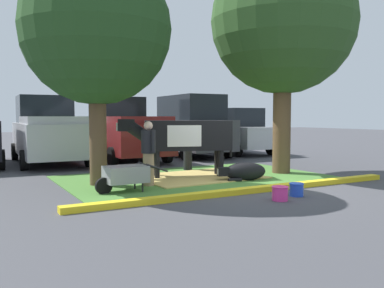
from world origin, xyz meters
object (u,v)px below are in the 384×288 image
at_px(person_handler, 148,152).
at_px(bucket_pink, 280,193).
at_px(shade_tree_left, 96,30).
at_px(sedan_silver, 236,131).
at_px(cow_holstein, 184,136).
at_px(pickup_truck_black, 48,132).
at_px(suv_dark_grey, 190,126).
at_px(person_visitor_near, 188,144).
at_px(pickup_truck_maroon, 124,131).
at_px(wheelbarrow, 125,175).
at_px(calf_lying, 244,172).
at_px(bucket_blue, 296,189).
at_px(shade_tree_right, 283,23).

bearing_deg(person_handler, bucket_pink, -60.32).
bearing_deg(shade_tree_left, sedan_silver, 35.16).
height_order(cow_holstein, pickup_truck_black, pickup_truck_black).
distance_m(pickup_truck_black, suv_dark_grey, 5.66).
relative_size(person_visitor_near, pickup_truck_black, 0.28).
height_order(cow_holstein, pickup_truck_maroon, pickup_truck_maroon).
xyz_separation_m(shade_tree_left, wheelbarrow, (0.23, -1.20, -3.29)).
distance_m(calf_lying, pickup_truck_black, 7.73).
bearing_deg(bucket_pink, suv_dark_grey, 72.01).
xyz_separation_m(person_handler, wheelbarrow, (-0.77, -0.49, -0.44)).
distance_m(person_handler, bucket_blue, 3.50).
height_order(shade_tree_left, bucket_pink, shade_tree_left).
xyz_separation_m(cow_holstein, bucket_pink, (0.20, -3.67, -0.98)).
bearing_deg(pickup_truck_maroon, cow_holstein, -92.16).
bearing_deg(person_visitor_near, person_handler, -136.21).
bearing_deg(sedan_silver, cow_holstein, -135.43).
distance_m(cow_holstein, bucket_blue, 3.71).
relative_size(shade_tree_left, pickup_truck_maroon, 1.00).
bearing_deg(wheelbarrow, bucket_pink, -44.40).
xyz_separation_m(person_visitor_near, bucket_blue, (0.01, -4.74, -0.67)).
relative_size(person_visitor_near, bucket_pink, 4.57).
bearing_deg(pickup_truck_maroon, calf_lying, -82.55).
bearing_deg(wheelbarrow, shade_tree_left, 100.90).
height_order(shade_tree_right, calf_lying, shade_tree_right).
distance_m(bucket_pink, pickup_truck_black, 9.61).
distance_m(pickup_truck_maroon, sedan_silver, 5.32).
relative_size(shade_tree_left, bucket_pink, 16.34).
xyz_separation_m(person_visitor_near, bucket_pink, (-0.60, -4.92, -0.67)).
bearing_deg(person_visitor_near, calf_lying, -83.89).
distance_m(shade_tree_right, person_visitor_near, 4.50).
bearing_deg(shade_tree_right, pickup_truck_maroon, 114.12).
relative_size(calf_lying, bucket_pink, 3.99).
bearing_deg(wheelbarrow, cow_holstein, 31.64).
height_order(cow_holstein, bucket_blue, cow_holstein).
height_order(cow_holstein, person_visitor_near, cow_holstein).
bearing_deg(suv_dark_grey, pickup_truck_maroon, 179.29).
xyz_separation_m(cow_holstein, bucket_blue, (0.80, -3.48, -0.99)).
height_order(shade_tree_right, pickup_truck_black, shade_tree_right).
xyz_separation_m(calf_lying, bucket_blue, (-0.27, -2.20, -0.09)).
relative_size(person_visitor_near, wheelbarrow, 0.95).
distance_m(shade_tree_left, suv_dark_grey, 8.11).
bearing_deg(pickup_truck_maroon, shade_tree_right, -65.88).
xyz_separation_m(calf_lying, person_visitor_near, (-0.27, 2.54, 0.58)).
xyz_separation_m(shade_tree_right, pickup_truck_maroon, (-2.67, 5.97, -3.22)).
bearing_deg(pickup_truck_maroon, bucket_blue, -86.12).
distance_m(shade_tree_right, bucket_blue, 5.47).
height_order(wheelbarrow, bucket_pink, wheelbarrow).
distance_m(bucket_pink, bucket_blue, 0.63).
relative_size(bucket_pink, suv_dark_grey, 0.07).
xyz_separation_m(cow_holstein, pickup_truck_maroon, (0.20, 5.33, -0.02)).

